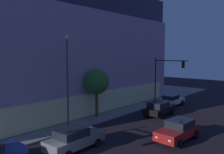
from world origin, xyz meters
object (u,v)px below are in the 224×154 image
Objects in this scene: street_lamp_sidewalk at (67,71)px; car_red at (178,130)px; traffic_light_far_corner at (165,73)px; car_white at (172,100)px; modern_building at (30,51)px; car_grey at (74,139)px; sidewalk_tree at (97,82)px; car_black at (159,108)px.

street_lamp_sidewalk is 1.86× the size of car_red.
traffic_light_far_corner reaches higher than car_white.
modern_building is 3.67× the size of street_lamp_sidewalk.
street_lamp_sidewalk reaches higher than car_grey.
car_grey is (-7.29, -4.97, -3.29)m from sidewalk_tree.
car_grey is 8.62m from car_red.
car_black is at bearing 1.08° from car_grey.
car_red is 13.23m from car_white.
traffic_light_far_corner is 1.49× the size of car_black.
sidewalk_tree is at bearing -93.30° from modern_building.
traffic_light_far_corner is at bearing 23.49° from car_black.
car_white is (10.35, -19.36, -6.98)m from modern_building.
car_red is at bearing -138.48° from car_black.
car_white is at bearing -61.86° from modern_building.
car_grey is at bearing -111.47° from modern_building.
car_black is at bearing -167.32° from car_white.
traffic_light_far_corner is 7.60m from car_black.
traffic_light_far_corner is (10.83, -17.97, -3.24)m from modern_building.
car_grey is 1.04× the size of car_white.
modern_building is at bearing 118.14° from car_white.
modern_building is 7.39× the size of car_black.
car_white is at bearing -8.80° from street_lamp_sidewalk.
car_grey is (-19.04, -2.89, -3.73)m from traffic_light_far_corner.
street_lamp_sidewalk is (-16.51, 1.10, 1.04)m from traffic_light_far_corner.
traffic_light_far_corner is 4.01m from car_white.
street_lamp_sidewalk reaches higher than sidewalk_tree.
traffic_light_far_corner is at bearing -3.80° from street_lamp_sidewalk.
car_white is (5.62, 1.26, -0.04)m from car_black.
modern_building is 17.94m from street_lamp_sidewalk.
modern_building is 23.03m from car_white.
car_red is 7.89m from car_black.
car_grey is at bearing -145.71° from sidewalk_tree.
street_lamp_sidewalk reaches higher than car_black.
modern_building is 22.26m from car_black.
street_lamp_sidewalk is at bearing 116.64° from car_red.
sidewalk_tree is at bearing 88.52° from car_red.
street_lamp_sidewalk is at bearing -168.36° from sidewalk_tree.
car_black is at bearing -19.78° from street_lamp_sidewalk.
car_grey is at bearing -175.36° from car_white.
street_lamp_sidewalk is (-5.68, -16.87, -2.20)m from modern_building.
street_lamp_sidewalk is 1.63× the size of sidewalk_tree.
traffic_light_far_corner is at bearing -58.92° from modern_building.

